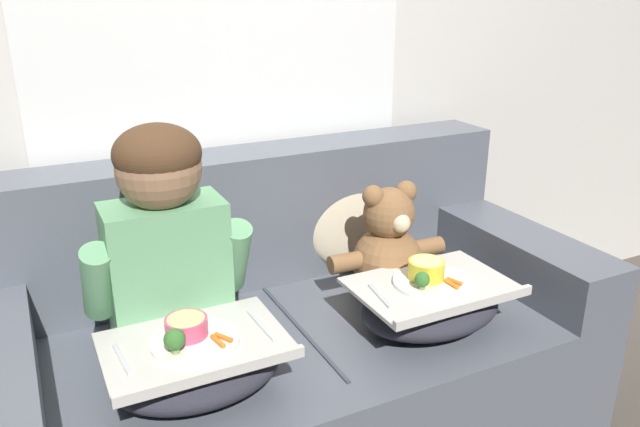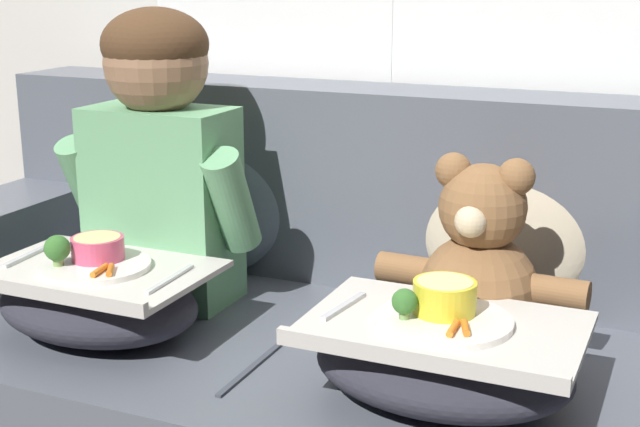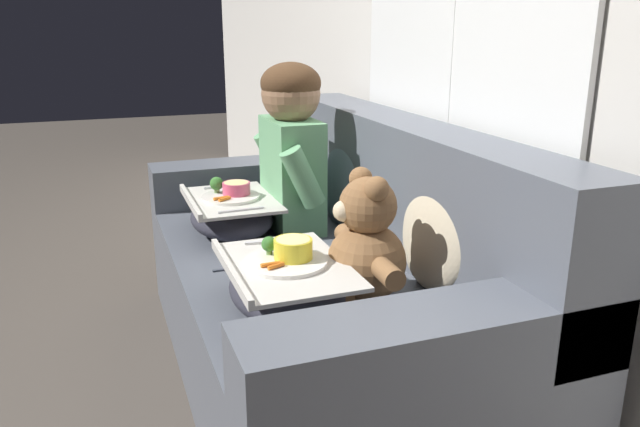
{
  "view_description": "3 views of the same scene",
  "coord_description": "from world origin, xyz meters",
  "views": [
    {
      "loc": [
        -0.68,
        -1.56,
        1.45
      ],
      "look_at": [
        0.13,
        0.08,
        0.77
      ],
      "focal_mm": 35.0,
      "sensor_mm": 36.0,
      "label": 1
    },
    {
      "loc": [
        0.74,
        -1.59,
        1.19
      ],
      "look_at": [
        0.05,
        -0.02,
        0.72
      ],
      "focal_mm": 50.0,
      "sensor_mm": 36.0,
      "label": 2
    },
    {
      "loc": [
        1.93,
        -0.68,
        1.26
      ],
      "look_at": [
        -0.05,
        0.04,
        0.61
      ],
      "focal_mm": 35.0,
      "sensor_mm": 36.0,
      "label": 3
    }
  ],
  "objects": [
    {
      "name": "ground_plane",
      "position": [
        0.0,
        0.0,
        0.0
      ],
      "size": [
        14.0,
        14.0,
        0.0
      ],
      "primitive_type": "plane",
      "color": "#4C443D"
    },
    {
      "name": "wall_back_with_window",
      "position": [
        0.0,
        0.55,
        1.31
      ],
      "size": [
        8.0,
        0.08,
        2.6
      ],
      "color": "beige",
      "rests_on": "ground_plane"
    },
    {
      "name": "couch",
      "position": [
        0.0,
        0.06,
        0.34
      ],
      "size": [
        1.89,
        0.93,
        0.92
      ],
      "color": "#565B66",
      "rests_on": "ground_plane"
    },
    {
      "name": "throw_pillow_behind_child",
      "position": [
        -0.36,
        0.27,
        0.66
      ],
      "size": [
        0.41,
        0.2,
        0.43
      ],
      "color": "slate",
      "rests_on": "couch"
    },
    {
      "name": "throw_pillow_behind_teddy",
      "position": [
        0.36,
        0.27,
        0.66
      ],
      "size": [
        0.38,
        0.18,
        0.4
      ],
      "color": "#C1B293",
      "rests_on": "couch"
    },
    {
      "name": "child_figure",
      "position": [
        -0.36,
        0.04,
        0.82
      ],
      "size": [
        0.46,
        0.23,
        0.65
      ],
      "color": "#66A370",
      "rests_on": "couch"
    },
    {
      "name": "teddy_bear",
      "position": [
        0.36,
        0.03,
        0.63
      ],
      "size": [
        0.42,
        0.29,
        0.39
      ],
      "color": "brown",
      "rests_on": "couch"
    },
    {
      "name": "lap_tray_child",
      "position": [
        -0.36,
        -0.21,
        0.54
      ],
      "size": [
        0.45,
        0.32,
        0.22
      ],
      "color": "#2D2D38",
      "rests_on": "child_figure"
    },
    {
      "name": "lap_tray_teddy",
      "position": [
        0.36,
        -0.21,
        0.54
      ],
      "size": [
        0.47,
        0.33,
        0.21
      ],
      "color": "#2D2D38",
      "rests_on": "teddy_bear"
    }
  ]
}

